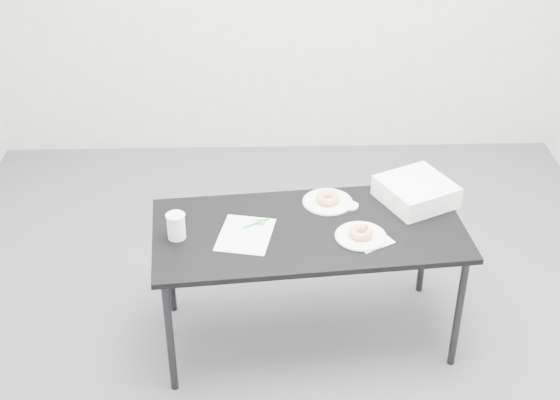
{
  "coord_description": "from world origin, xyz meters",
  "views": [
    {
      "loc": [
        -0.12,
        -3.11,
        2.76
      ],
      "look_at": [
        -0.04,
        0.02,
        0.78
      ],
      "focal_mm": 50.0,
      "sensor_mm": 36.0,
      "label": 1
    }
  ],
  "objects_px": {
    "scorecard": "(245,235)",
    "donut_far": "(328,198)",
    "pen": "(256,223)",
    "plate_far": "(328,202)",
    "plate_near": "(361,236)",
    "donut_near": "(361,232)",
    "bakery_box": "(416,191)",
    "table": "(309,237)",
    "coffee_cup": "(176,226)"
  },
  "relations": [
    {
      "from": "donut_near",
      "to": "bakery_box",
      "type": "height_order",
      "value": "bakery_box"
    },
    {
      "from": "plate_far",
      "to": "donut_far",
      "type": "xyz_separation_m",
      "value": [
        0.0,
        0.0,
        0.02
      ]
    },
    {
      "from": "plate_near",
      "to": "donut_near",
      "type": "bearing_deg",
      "value": 0.0
    },
    {
      "from": "pen",
      "to": "donut_near",
      "type": "bearing_deg",
      "value": -45.41
    },
    {
      "from": "donut_far",
      "to": "bakery_box",
      "type": "bearing_deg",
      "value": 0.72
    },
    {
      "from": "plate_near",
      "to": "donut_near",
      "type": "distance_m",
      "value": 0.02
    },
    {
      "from": "plate_near",
      "to": "donut_far",
      "type": "distance_m",
      "value": 0.33
    },
    {
      "from": "coffee_cup",
      "to": "plate_far",
      "type": "bearing_deg",
      "value": 21.34
    },
    {
      "from": "donut_near",
      "to": "donut_far",
      "type": "xyz_separation_m",
      "value": [
        -0.13,
        0.31,
        -0.0
      ]
    },
    {
      "from": "scorecard",
      "to": "coffee_cup",
      "type": "xyz_separation_m",
      "value": [
        -0.32,
        -0.01,
        0.06
      ]
    },
    {
      "from": "pen",
      "to": "plate_near",
      "type": "height_order",
      "value": "pen"
    },
    {
      "from": "coffee_cup",
      "to": "donut_near",
      "type": "bearing_deg",
      "value": -1.55
    },
    {
      "from": "scorecard",
      "to": "pen",
      "type": "bearing_deg",
      "value": 70.22
    },
    {
      "from": "table",
      "to": "bakery_box",
      "type": "relative_size",
      "value": 4.78
    },
    {
      "from": "plate_far",
      "to": "donut_far",
      "type": "height_order",
      "value": "donut_far"
    },
    {
      "from": "plate_far",
      "to": "pen",
      "type": "bearing_deg",
      "value": -152.42
    },
    {
      "from": "plate_near",
      "to": "donut_far",
      "type": "bearing_deg",
      "value": 113.07
    },
    {
      "from": "bakery_box",
      "to": "donut_near",
      "type": "bearing_deg",
      "value": -161.16
    },
    {
      "from": "pen",
      "to": "bakery_box",
      "type": "relative_size",
      "value": 0.44
    },
    {
      "from": "scorecard",
      "to": "pen",
      "type": "xyz_separation_m",
      "value": [
        0.05,
        0.09,
        0.01
      ]
    },
    {
      "from": "donut_far",
      "to": "coffee_cup",
      "type": "relative_size",
      "value": 0.92
    },
    {
      "from": "donut_near",
      "to": "plate_far",
      "type": "bearing_deg",
      "value": 113.07
    },
    {
      "from": "bakery_box",
      "to": "table",
      "type": "bearing_deg",
      "value": 176.26
    },
    {
      "from": "table",
      "to": "donut_near",
      "type": "relative_size",
      "value": 13.61
    },
    {
      "from": "table",
      "to": "donut_near",
      "type": "bearing_deg",
      "value": -25.02
    },
    {
      "from": "donut_near",
      "to": "pen",
      "type": "bearing_deg",
      "value": 166.01
    },
    {
      "from": "coffee_cup",
      "to": "donut_far",
      "type": "bearing_deg",
      "value": 21.34
    },
    {
      "from": "scorecard",
      "to": "plate_far",
      "type": "distance_m",
      "value": 0.49
    },
    {
      "from": "pen",
      "to": "table",
      "type": "bearing_deg",
      "value": -39.91
    },
    {
      "from": "pen",
      "to": "plate_far",
      "type": "xyz_separation_m",
      "value": [
        0.35,
        0.19,
        -0.0
      ]
    },
    {
      "from": "plate_far",
      "to": "plate_near",
      "type": "bearing_deg",
      "value": -66.93
    },
    {
      "from": "plate_far",
      "to": "scorecard",
      "type": "bearing_deg",
      "value": -146.37
    },
    {
      "from": "pen",
      "to": "coffee_cup",
      "type": "height_order",
      "value": "coffee_cup"
    },
    {
      "from": "scorecard",
      "to": "bakery_box",
      "type": "bearing_deg",
      "value": 29.66
    },
    {
      "from": "table",
      "to": "plate_far",
      "type": "height_order",
      "value": "plate_far"
    },
    {
      "from": "scorecard",
      "to": "donut_far",
      "type": "relative_size",
      "value": 2.59
    },
    {
      "from": "plate_near",
      "to": "donut_near",
      "type": "relative_size",
      "value": 2.13
    },
    {
      "from": "plate_near",
      "to": "plate_far",
      "type": "relative_size",
      "value": 0.96
    },
    {
      "from": "bakery_box",
      "to": "pen",
      "type": "bearing_deg",
      "value": 167.09
    },
    {
      "from": "table",
      "to": "pen",
      "type": "height_order",
      "value": "pen"
    },
    {
      "from": "table",
      "to": "plate_near",
      "type": "xyz_separation_m",
      "value": [
        0.24,
        -0.08,
        0.06
      ]
    },
    {
      "from": "table",
      "to": "pen",
      "type": "distance_m",
      "value": 0.26
    },
    {
      "from": "donut_far",
      "to": "coffee_cup",
      "type": "xyz_separation_m",
      "value": [
        -0.72,
        -0.28,
        0.04
      ]
    },
    {
      "from": "table",
      "to": "donut_near",
      "type": "distance_m",
      "value": 0.26
    },
    {
      "from": "pen",
      "to": "plate_far",
      "type": "distance_m",
      "value": 0.4
    },
    {
      "from": "scorecard",
      "to": "donut_far",
      "type": "xyz_separation_m",
      "value": [
        0.41,
        0.27,
        0.02
      ]
    },
    {
      "from": "plate_near",
      "to": "coffee_cup",
      "type": "bearing_deg",
      "value": 178.45
    },
    {
      "from": "pen",
      "to": "donut_far",
      "type": "relative_size",
      "value": 1.2
    },
    {
      "from": "plate_near",
      "to": "scorecard",
      "type": "bearing_deg",
      "value": 176.21
    },
    {
      "from": "pen",
      "to": "plate_far",
      "type": "relative_size",
      "value": 0.57
    }
  ]
}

